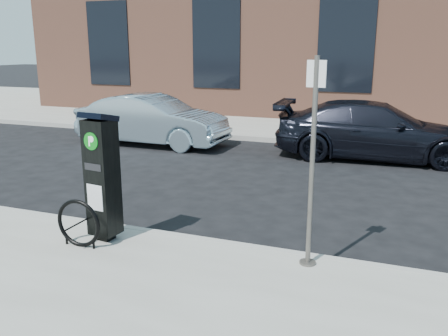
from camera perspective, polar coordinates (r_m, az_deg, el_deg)
The scene contains 10 objects.
ground at distance 6.91m, azimuth 0.73°, elevation -10.03°, with size 120.00×120.00×0.00m, color black.
sidewalk_far at distance 20.22m, azimuth 14.63°, elevation 5.98°, with size 60.00×12.00×0.15m, color gray.
curb_near at distance 6.87m, azimuth 0.67°, elevation -9.53°, with size 60.00×0.12×0.16m, color #9E9B93.
curb_far at distance 14.37m, azimuth 11.85°, elevation 2.89°, with size 60.00×0.12×0.16m, color #9E9B93.
building at distance 23.05m, azimuth 16.20°, elevation 17.02°, with size 28.00×10.05×8.25m.
parking_kiosk at distance 6.86m, azimuth -14.44°, elevation -0.90°, with size 0.47×0.43×1.86m.
sign_pole at distance 5.87m, azimuth 10.55°, elevation 0.24°, with size 0.23×0.21×2.61m.
bike_rack at distance 6.89m, azimuth -17.10°, elevation -6.41°, with size 0.69×0.06×0.69m.
car_silver at distance 14.34m, azimuth -8.63°, elevation 5.73°, with size 1.58×4.53×1.49m, color #8CA5B2.
car_dark at distance 13.00m, azimuth 17.72°, elevation 4.34°, with size 2.09×5.15×1.49m, color black.
Camera 1 is at (2.17, -5.91, 2.85)m, focal length 38.00 mm.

